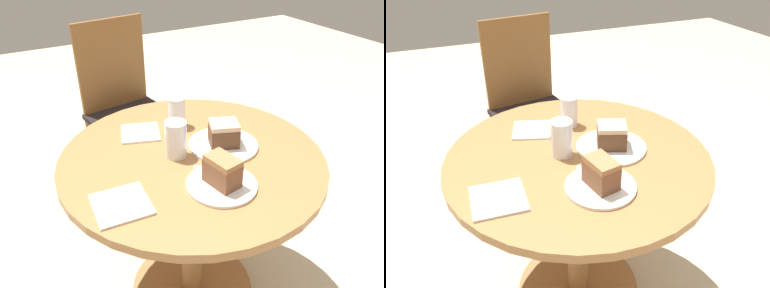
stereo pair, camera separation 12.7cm
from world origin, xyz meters
TOP-DOWN VIEW (x-y plane):
  - ground_plane at (0.00, 0.00)m, footprint 8.00×8.00m
  - table at (0.00, 0.00)m, footprint 0.91×0.91m
  - chair at (0.07, 0.85)m, footprint 0.48×0.50m
  - plate_near at (0.12, -0.01)m, footprint 0.25×0.25m
  - plate_far at (-0.01, -0.20)m, footprint 0.22×0.22m
  - cake_slice_near at (0.12, -0.01)m, footprint 0.12×0.12m
  - cake_slice_far at (-0.01, -0.20)m, footprint 0.09×0.12m
  - glass_lemonade at (0.05, 0.21)m, footprint 0.07×0.07m
  - glass_water at (-0.05, 0.02)m, footprint 0.07×0.07m
  - napkin_stack at (-0.31, -0.14)m, footprint 0.17×0.17m
  - fork at (0.03, -0.12)m, footprint 0.14×0.10m
  - napkin_side at (-0.10, 0.22)m, footprint 0.18×0.18m

SIDE VIEW (x-z plane):
  - ground_plane at x=0.00m, z-range 0.00..0.00m
  - chair at x=0.07m, z-range 0.02..0.99m
  - table at x=0.00m, z-range 0.17..0.87m
  - fork at x=0.03m, z-range 0.71..0.71m
  - napkin_stack at x=-0.31m, z-range 0.71..0.71m
  - napkin_side at x=-0.10m, z-range 0.71..0.71m
  - plate_near at x=0.12m, z-range 0.71..0.72m
  - plate_far at x=-0.01m, z-range 0.71..0.72m
  - glass_lemonade at x=0.05m, z-range 0.70..0.82m
  - cake_slice_near at x=0.12m, z-range 0.72..0.80m
  - cake_slice_far at x=-0.01m, z-range 0.72..0.81m
  - glass_water at x=-0.05m, z-range 0.70..0.83m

